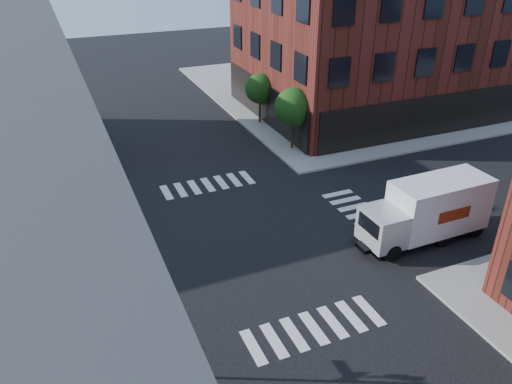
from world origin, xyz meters
The scene contains 8 objects.
ground centered at (0.00, 0.00, 0.00)m, with size 120.00×120.00×0.00m, color black.
sidewalk_ne centered at (21.00, 21.00, 0.07)m, with size 30.00×30.00×0.15m, color gray.
building_ne centered at (20.50, 16.00, 6.00)m, with size 25.00×16.00×12.00m, color #401710.
tree_near centered at (7.56, 9.98, 3.16)m, with size 2.69×2.69×4.49m.
tree_far centered at (7.56, 15.98, 2.87)m, with size 2.43×2.43×4.07m.
signal_pole centered at (-6.72, -6.68, 2.86)m, with size 1.29×1.24×4.60m.
box_truck centered at (8.61, -3.34, 1.71)m, with size 7.31×2.35×3.28m.
traffic_cone centered at (-5.70, -5.70, 0.32)m, with size 0.38×0.38×0.66m.
Camera 1 is at (-8.23, -20.29, 14.62)m, focal length 35.00 mm.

